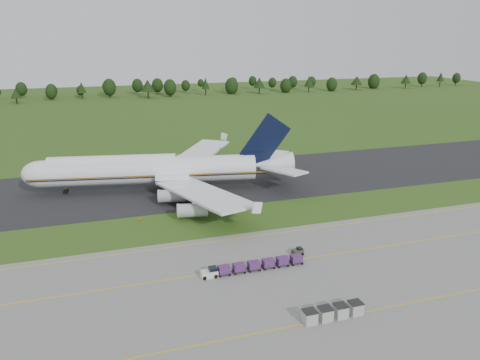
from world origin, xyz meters
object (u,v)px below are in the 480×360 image
object	(u,v)px
edge_markers	(163,217)
uld_row	(333,312)
baggage_train	(252,266)
aircraft	(155,169)
utility_cart	(297,252)

from	to	relation	value
edge_markers	uld_row	bearing A→B (deg)	-69.71
baggage_train	edge_markers	size ratio (longest dim) A/B	1.75
aircraft	edge_markers	distance (m)	20.68
aircraft	baggage_train	world-z (taller)	aircraft
utility_cart	edge_markers	xyz separation A→B (m)	(-20.38, 25.65, -0.32)
aircraft	utility_cart	xyz separation A→B (m)	(18.98, -45.60, -4.96)
aircraft	edge_markers	size ratio (longest dim) A/B	6.75
utility_cart	edge_markers	bearing A→B (deg)	128.47
baggage_train	edge_markers	bearing A→B (deg)	110.25
aircraft	utility_cart	world-z (taller)	aircraft
uld_row	edge_markers	world-z (taller)	uld_row
aircraft	uld_row	size ratio (longest dim) A/B	7.65
baggage_train	edge_markers	world-z (taller)	baggage_train
uld_row	aircraft	bearing A→B (deg)	103.24
baggage_train	aircraft	bearing A→B (deg)	100.68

